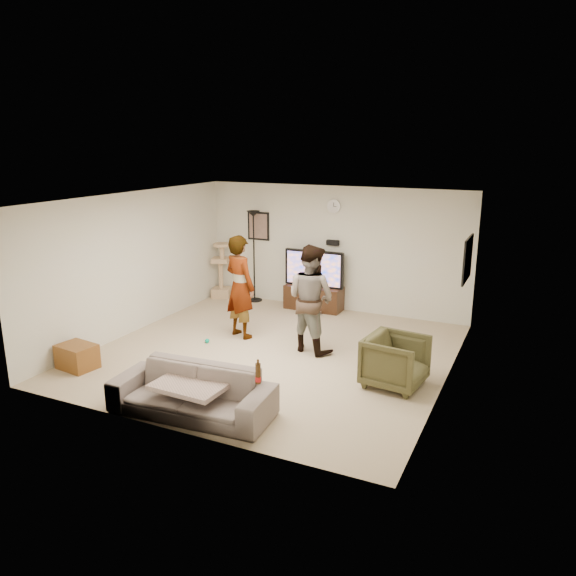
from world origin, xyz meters
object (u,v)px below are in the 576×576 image
at_px(floor_lamp, 254,257).
at_px(beer_bottle, 258,373).
at_px(cat_tree, 221,270).
at_px(person_right, 311,298).
at_px(side_table, 77,356).
at_px(person_left, 240,287).
at_px(sofa, 192,392).
at_px(tv_stand, 314,298).
at_px(armchair, 395,361).
at_px(tv, 314,268).

relative_size(floor_lamp, beer_bottle, 7.75).
distance_m(cat_tree, beer_bottle, 5.94).
distance_m(person_right, side_table, 3.72).
bearing_deg(person_left, cat_tree, -29.66).
xyz_separation_m(person_right, sofa, (-0.48, -2.68, -0.58)).
bearing_deg(person_left, person_right, -162.82).
distance_m(tv_stand, side_table, 4.81).
distance_m(floor_lamp, person_left, 2.25).
xyz_separation_m(tv_stand, armchair, (2.44, -2.90, 0.12)).
relative_size(tv_stand, cat_tree, 0.96).
bearing_deg(person_left, tv_stand, -84.06).
height_order(person_right, beer_bottle, person_right).
height_order(cat_tree, armchair, cat_tree).
relative_size(tv, side_table, 2.22).
bearing_deg(armchair, tv_stand, 47.10).
distance_m(person_left, side_table, 2.86).
relative_size(tv_stand, tv, 0.94).
xyz_separation_m(person_right, side_table, (-2.91, -2.21, -0.70)).
bearing_deg(cat_tree, side_table, -88.28).
relative_size(floor_lamp, cat_tree, 1.59).
distance_m(person_left, armchair, 3.16).
xyz_separation_m(floor_lamp, armchair, (3.84, -2.94, -0.60)).
relative_size(tv, armchair, 1.54).
bearing_deg(side_table, cat_tree, 91.72).
relative_size(sofa, beer_bottle, 8.24).
distance_m(tv, cat_tree, 2.22).
height_order(tv, person_right, person_right).
height_order(floor_lamp, cat_tree, floor_lamp).
relative_size(tv_stand, person_left, 0.65).
bearing_deg(person_right, floor_lamp, -27.96).
bearing_deg(beer_bottle, person_left, 123.53).
bearing_deg(person_right, beer_bottle, 116.16).
bearing_deg(cat_tree, armchair, -31.88).
relative_size(tv_stand, sofa, 0.57).
relative_size(person_left, armchair, 2.24).
distance_m(sofa, side_table, 2.47).
distance_m(tv, person_right, 2.28).
bearing_deg(tv_stand, cat_tree, -179.87).
relative_size(floor_lamp, person_left, 1.07).
bearing_deg(side_table, person_right, 37.25).
distance_m(sofa, armchair, 2.84).
distance_m(person_right, beer_bottle, 2.73).
bearing_deg(side_table, tv_stand, 64.35).
bearing_deg(sofa, armchair, 38.16).
height_order(tv_stand, floor_lamp, floor_lamp).
bearing_deg(tv, person_left, -105.02).
xyz_separation_m(floor_lamp, person_right, (2.23, -2.17, -0.09)).
xyz_separation_m(person_right, armchair, (1.62, -0.77, -0.52)).
height_order(beer_bottle, side_table, beer_bottle).
xyz_separation_m(person_left, sofa, (0.89, -2.77, -0.60)).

